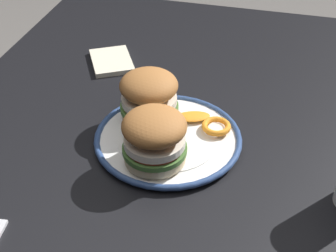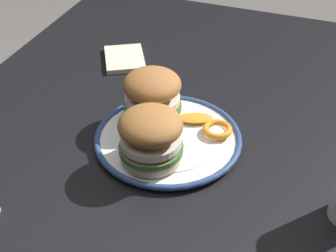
{
  "view_description": "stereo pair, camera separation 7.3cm",
  "coord_description": "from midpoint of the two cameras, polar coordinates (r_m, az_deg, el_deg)",
  "views": [
    {
      "loc": [
        0.72,
        0.21,
        1.37
      ],
      "look_at": [
        0.02,
        0.03,
        0.81
      ],
      "focal_mm": 51.8,
      "sensor_mm": 36.0,
      "label": 1
    },
    {
      "loc": [
        0.7,
        0.28,
        1.37
      ],
      "look_at": [
        0.02,
        0.03,
        0.81
      ],
      "focal_mm": 51.8,
      "sensor_mm": 36.0,
      "label": 2
    }
  ],
  "objects": [
    {
      "name": "orange_peel_curled",
      "position": [
        0.94,
        3.52,
        -0.11
      ],
      "size": [
        0.07,
        0.07,
        0.01
      ],
      "color": "orange",
      "rests_on": "dinner_plate"
    },
    {
      "name": "sandwich_half_left",
      "position": [
        0.85,
        -4.06,
        -1.33
      ],
      "size": [
        0.15,
        0.15,
        0.1
      ],
      "color": "beige",
      "rests_on": "dinner_plate"
    },
    {
      "name": "folded_napkin",
      "position": [
        1.2,
        -8.4,
        7.52
      ],
      "size": [
        0.15,
        0.14,
        0.01
      ],
      "primitive_type": "cube",
      "rotation": [
        0.0,
        0.0,
        0.51
      ],
      "color": "beige",
      "rests_on": "dining_table"
    },
    {
      "name": "orange_peel_strip_long",
      "position": [
        0.97,
        0.76,
        1.06
      ],
      "size": [
        0.06,
        0.08,
        0.01
      ],
      "color": "orange",
      "rests_on": "dinner_plate"
    },
    {
      "name": "dinner_plate",
      "position": [
        0.94,
        -2.22,
        -1.55
      ],
      "size": [
        0.29,
        0.29,
        0.02
      ],
      "color": "white",
      "rests_on": "dining_table"
    },
    {
      "name": "dining_table",
      "position": [
        1.03,
        -3.32,
        -5.58
      ],
      "size": [
        1.28,
        0.92,
        0.77
      ],
      "color": "black",
      "rests_on": "ground"
    },
    {
      "name": "sandwich_half_right",
      "position": [
        0.95,
        -4.43,
        3.53
      ],
      "size": [
        0.15,
        0.15,
        0.1
      ],
      "color": "beige",
      "rests_on": "dinner_plate"
    }
  ]
}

